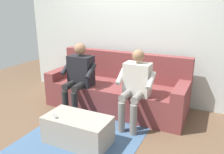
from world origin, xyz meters
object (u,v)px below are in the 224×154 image
Objects in this scene: couch at (117,90)px; person_right_seated at (79,74)px; coffee_table at (78,130)px; remote_gray at (55,116)px; person_left_seated at (136,84)px.

person_right_seated is at bearing 40.26° from couch.
coffee_table is 6.84× the size of remote_gray.
couch is 0.73m from person_right_seated.
coffee_table is at bearing 90.00° from couch.
coffee_table is 0.76× the size of person_left_seated.
person_right_seated is (0.49, -0.81, 0.48)m from coffee_table.
couch is 2.10× the size of person_left_seated.
person_left_seated is 9.03× the size of remote_gray.
couch is 0.74m from person_left_seated.
person_right_seated is 9.23× the size of remote_gray.
remote_gray is at bearing 104.35° from person_right_seated.
coffee_table is 1.04m from person_left_seated.
couch reaches higher than coffee_table.
remote_gray is at bearing 50.26° from person_left_seated.
person_left_seated is (-0.49, 0.43, 0.33)m from couch.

